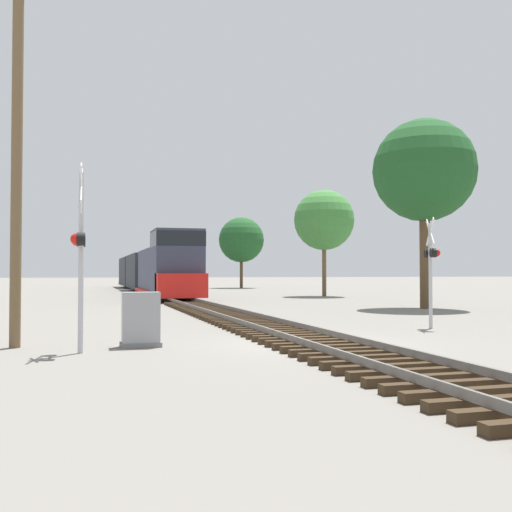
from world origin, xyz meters
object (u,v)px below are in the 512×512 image
(tree_far_right, at_px, (424,171))
(freight_train, at_px, (148,271))
(crossing_signal_far, at_px, (431,260))
(relay_cabinet, at_px, (141,320))
(utility_pole, at_px, (17,147))
(tree_mid_background, at_px, (324,220))
(tree_deep_background, at_px, (241,240))
(crossing_signal_near, at_px, (80,246))

(tree_far_right, bearing_deg, freight_train, 110.88)
(crossing_signal_far, distance_m, relay_cabinet, 10.04)
(freight_train, distance_m, crossing_signal_far, 39.24)
(utility_pole, distance_m, tree_mid_background, 33.28)
(tree_deep_background, bearing_deg, tree_far_right, -91.32)
(crossing_signal_near, distance_m, crossing_signal_far, 11.53)
(crossing_signal_far, distance_m, tree_deep_background, 51.41)
(freight_train, distance_m, tree_far_right, 31.67)
(relay_cabinet, xyz_separation_m, tree_deep_background, (16.35, 53.12, 5.01))
(freight_train, bearing_deg, utility_pole, -100.17)
(crossing_signal_near, bearing_deg, tree_far_right, 127.84)
(utility_pole, relative_size, tree_mid_background, 1.17)
(crossing_signal_far, distance_m, tree_far_right, 12.24)
(relay_cabinet, relative_size, tree_mid_background, 0.17)
(freight_train, bearing_deg, tree_far_right, -69.12)
(crossing_signal_far, bearing_deg, tree_deep_background, 9.34)
(crossing_signal_near, xyz_separation_m, crossing_signal_far, (11.11, 3.07, -0.21))
(tree_mid_background, bearing_deg, tree_far_right, -93.52)
(relay_cabinet, distance_m, tree_mid_background, 32.62)
(freight_train, bearing_deg, tree_deep_background, 44.76)
(freight_train, distance_m, crossing_signal_near, 42.33)
(freight_train, height_order, relay_cabinet, freight_train)
(utility_pole, height_order, tree_far_right, tree_far_right)
(tree_far_right, bearing_deg, relay_cabinet, -142.21)
(relay_cabinet, bearing_deg, utility_pole, 167.06)
(tree_mid_background, bearing_deg, freight_train, 132.09)
(crossing_signal_near, bearing_deg, relay_cabinet, 119.49)
(freight_train, xyz_separation_m, utility_pole, (-7.26, -40.45, 3.05))
(tree_far_right, bearing_deg, crossing_signal_far, -120.74)
(crossing_signal_near, bearing_deg, tree_mid_background, 148.76)
(freight_train, xyz_separation_m, tree_far_right, (11.14, -29.20, 5.13))
(freight_train, relative_size, crossing_signal_near, 10.17)
(tree_far_right, bearing_deg, crossing_signal_near, -142.93)
(crossing_signal_near, xyz_separation_m, utility_pole, (-1.53, 1.49, 2.52))
(utility_pole, bearing_deg, crossing_signal_near, -44.12)
(utility_pole, relative_size, tree_deep_background, 1.15)
(utility_pole, relative_size, tree_far_right, 0.99)
(utility_pole, bearing_deg, tree_far_right, 31.46)
(tree_deep_background, bearing_deg, utility_pole, -110.25)
(crossing_signal_near, relative_size, crossing_signal_far, 1.18)
(tree_far_right, height_order, tree_deep_background, tree_far_right)
(crossing_signal_near, xyz_separation_m, tree_far_right, (16.86, 12.74, 4.60))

